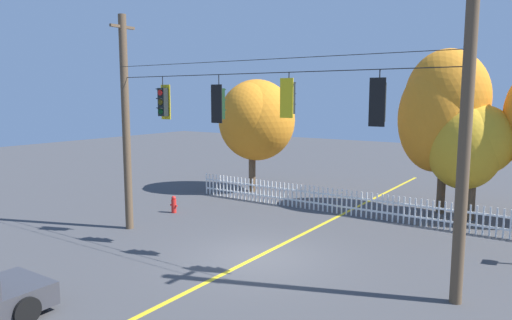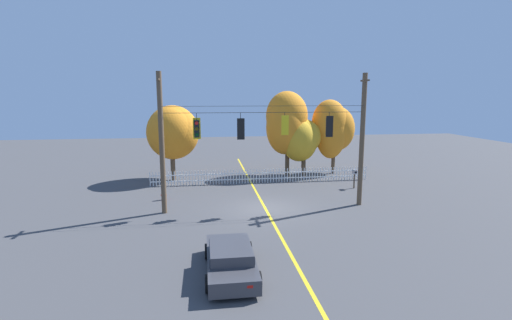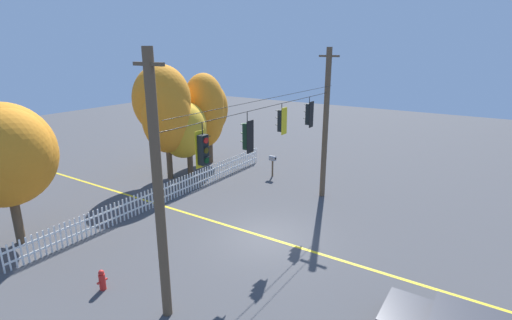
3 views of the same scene
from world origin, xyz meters
The scene contains 15 objects.
ground centered at (0.00, 0.00, 0.00)m, with size 80.00×80.00×0.00m, color #424244.
lane_centerline_stripe centered at (0.00, 0.00, 0.00)m, with size 0.16×36.00×0.01m, color gold.
signal_support_span centered at (0.00, 0.00, 4.11)m, with size 12.22×1.10×8.08m.
traffic_signal_westbound_side centered at (-3.98, 0.01, 4.90)m, with size 0.43×0.38×1.50m.
traffic_signal_southbound_primary centered at (-1.47, -0.01, 4.86)m, with size 0.43×0.38×1.54m.
traffic_signal_northbound_secondary centered at (1.13, -0.01, 5.04)m, with size 0.43×0.38×1.32m.
traffic_signal_northbound_primary centered at (3.83, -0.01, 4.94)m, with size 0.43×0.38×1.47m.
white_picket_fence centered at (0.85, 6.69, 0.55)m, with size 17.11×0.06×1.09m.
autumn_maple_near_fence centered at (-6.04, 8.76, 3.90)m, with size 4.15×4.12×5.99m.
autumn_maple_mid centered at (3.36, 9.35, 4.53)m, with size 3.64×3.68×7.13m.
autumn_oak_far_east centered at (4.56, 9.09, 3.12)m, with size 3.46×3.29×4.79m.
autumn_maple_far_west centered at (7.48, 9.59, 4.00)m, with size 3.90×2.88×6.41m.
parked_car centered at (-2.68, -8.02, 0.61)m, with size 1.97×4.43×1.15m.
fire_hydrant centered at (-6.28, 2.79, 0.37)m, with size 0.38×0.22×0.76m.
roadside_mailbox centered at (7.31, 4.06, 1.14)m, with size 0.25×0.44×1.40m.
Camera 2 is at (-3.58, -21.47, 6.76)m, focal length 26.19 mm.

